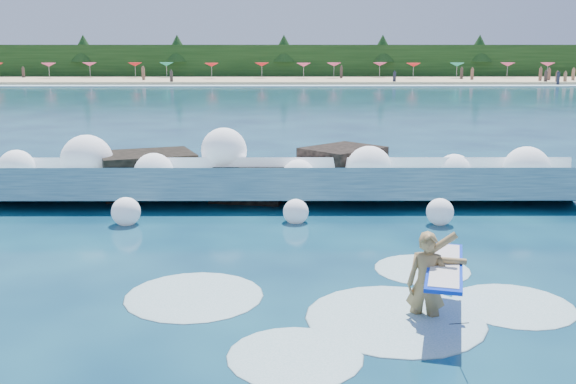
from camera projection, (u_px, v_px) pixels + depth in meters
name	position (u px, v px, depth m)	size (l,w,h in m)	color
ground	(205.00, 281.00, 11.56)	(200.00, 200.00, 0.00)	#07203B
beach	(274.00, 80.00, 87.69)	(140.00, 20.00, 0.40)	tan
wet_band	(273.00, 85.00, 76.98)	(140.00, 5.00, 0.08)	silver
treeline	(275.00, 62.00, 96.97)	(140.00, 4.00, 5.00)	black
breaking_wave	(267.00, 182.00, 17.76)	(16.91, 2.68, 1.46)	teal
rock_cluster	(238.00, 177.00, 18.62)	(8.63, 3.50, 1.51)	black
surfer_with_board	(431.00, 281.00, 9.80)	(1.18, 2.87, 1.66)	olive
wave_spray	(261.00, 168.00, 17.64)	(15.05, 4.25, 2.00)	white
surf_foam	(366.00, 310.00, 10.25)	(8.31, 5.38, 0.14)	silver
beach_umbrellas	(275.00, 65.00, 89.04)	(112.60, 6.22, 0.50)	#CC3C70
beachgoers	(286.00, 74.00, 85.86)	(97.58, 13.98, 1.90)	#3F332D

